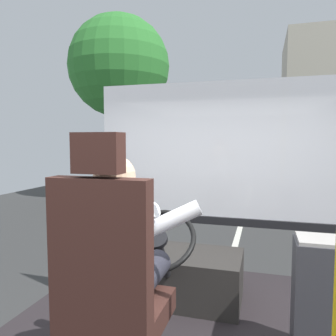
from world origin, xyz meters
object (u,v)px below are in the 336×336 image
(driver_seat, at_px, (111,293))
(fare_box, at_px, (317,300))
(steering_console, at_px, (175,273))
(parked_car_blue, at_px, (329,161))
(bus_driver, at_px, (120,248))

(driver_seat, distance_m, fare_box, 1.26)
(steering_console, relative_size, fare_box, 1.44)
(steering_console, distance_m, parked_car_blue, 20.54)
(driver_seat, bearing_deg, bus_driver, 90.00)
(bus_driver, relative_size, steering_console, 0.71)
(driver_seat, distance_m, steering_console, 1.25)
(driver_seat, xyz_separation_m, parked_car_blue, (4.70, 21.18, -0.54))
(fare_box, bearing_deg, parked_car_blue, 79.83)
(bus_driver, distance_m, parked_car_blue, 21.60)
(steering_console, bearing_deg, bus_driver, -90.00)
(driver_seat, height_order, steering_console, driver_seat)
(driver_seat, height_order, parked_car_blue, driver_seat)
(bus_driver, height_order, fare_box, bus_driver)
(steering_console, bearing_deg, parked_car_blue, 76.77)
(driver_seat, xyz_separation_m, fare_box, (1.03, 0.69, -0.22))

